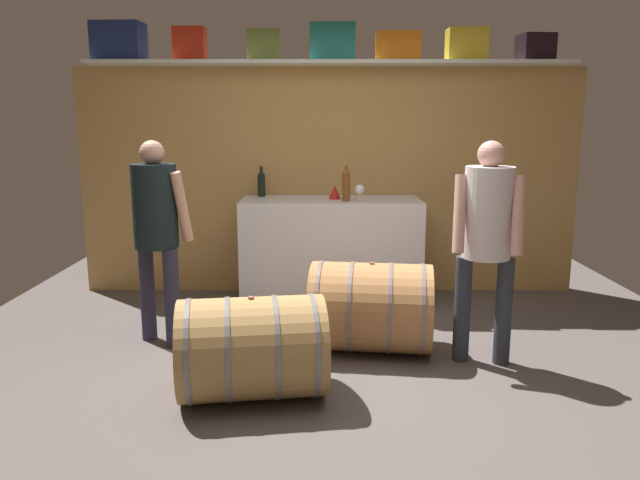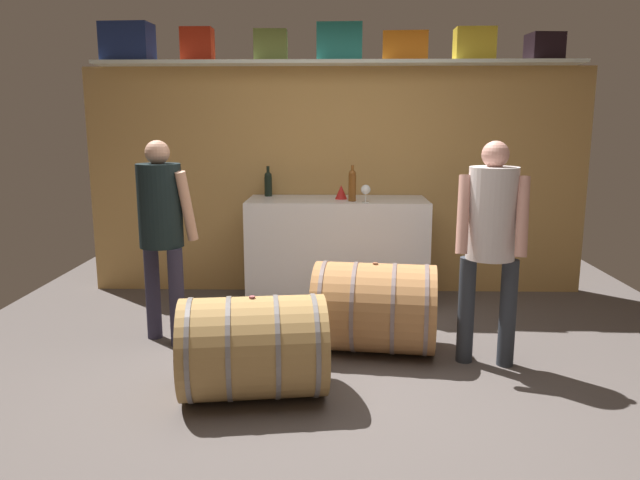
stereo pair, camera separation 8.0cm
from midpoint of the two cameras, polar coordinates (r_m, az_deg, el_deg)
The scene contains 19 objects.
ground_plane at distance 4.45m, azimuth 2.03°, elevation -10.58°, with size 5.96×7.62×0.02m, color #554D4A.
back_wall_panel at distance 5.82m, azimuth 1.95°, elevation 5.54°, with size 4.76×0.10×2.14m, color tan.
high_shelf_board at distance 5.67m, azimuth 2.04°, elevation 16.40°, with size 4.37×0.40×0.03m, color silver.
toolcase_navy at distance 5.98m, azimuth -17.38°, elevation 17.43°, with size 0.44×0.27×0.34m, color navy.
toolcase_red at distance 5.82m, azimuth -11.12°, elevation 17.69°, with size 0.28×0.19×0.29m, color red.
toolcase_olive at distance 5.71m, azimuth -4.26°, elevation 17.86°, with size 0.29×0.25×0.27m, color olive.
toolcase_teal at distance 5.69m, azimuth 2.31°, elevation 18.18°, with size 0.40×0.27×0.32m, color #218077.
toolcase_orange at distance 5.72m, azimuth 8.46°, elevation 17.66°, with size 0.40×0.26×0.25m, color orange.
toolcase_yellow at distance 5.83m, azimuth 14.80°, elevation 17.47°, with size 0.35×0.24×0.28m, color gold.
toolcase_black at distance 5.99m, azimuth 20.86°, elevation 16.71°, with size 0.28×0.26×0.24m, color black.
work_cabinet at distance 5.53m, azimuth 2.03°, elevation -1.00°, with size 1.62×0.65×0.95m, color silver.
wine_bottle_amber at distance 5.29m, azimuth 3.51°, elevation 5.25°, with size 0.07×0.07×0.32m.
wine_bottle_dark at distance 5.67m, azimuth -4.52°, elevation 5.39°, with size 0.07×0.07×0.28m.
wine_glass at distance 5.22m, azimuth 4.79°, elevation 4.73°, with size 0.08×0.08×0.15m.
red_funnel at distance 5.45m, azimuth 2.44°, elevation 4.56°, with size 0.11×0.11×0.13m, color red.
wine_barrel_near at distance 4.37m, azimuth 5.72°, elevation -6.38°, with size 0.93×0.74×0.66m.
wine_barrel_far at distance 3.67m, azimuth -5.71°, elevation -10.08°, with size 0.94×0.72×0.63m.
winemaker_pouring at distance 4.54m, azimuth -14.30°, elevation 1.79°, with size 0.48×0.46×1.51m.
visitor_tasting at distance 4.14m, azimuth 16.45°, elevation 0.88°, with size 0.48×0.40×1.52m.
Camera 2 is at (-0.01, -3.58, 1.63)m, focal length 33.79 mm.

